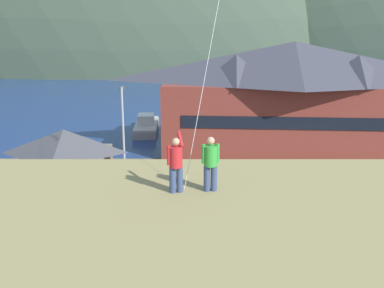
% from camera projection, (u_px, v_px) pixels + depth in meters
% --- Properties ---
extents(ground_plane, '(600.00, 600.00, 0.00)m').
position_uv_depth(ground_plane, '(200.00, 258.00, 23.41)').
color(ground_plane, '#66604C').
extents(parking_lot_pad, '(40.00, 20.00, 0.10)m').
position_uv_depth(parking_lot_pad, '(198.00, 217.00, 28.22)').
color(parking_lot_pad, gray).
rests_on(parking_lot_pad, ground).
extents(bay_water, '(360.00, 84.00, 0.03)m').
position_uv_depth(bay_water, '(194.00, 91.00, 81.29)').
color(bay_water, navy).
rests_on(bay_water, ground).
extents(far_hill_west_ridge, '(125.69, 67.41, 95.43)m').
position_uv_depth(far_hill_west_ridge, '(115.00, 66.00, 130.06)').
color(far_hill_west_ridge, '#42513D').
rests_on(far_hill_west_ridge, ground).
extents(far_hill_east_peak, '(124.37, 53.04, 71.34)m').
position_uv_depth(far_hill_east_peak, '(284.00, 63.00, 138.46)').
color(far_hill_east_peak, '#2D3D33').
rests_on(far_hill_east_peak, ground).
extents(harbor_lodge, '(26.03, 10.85, 10.48)m').
position_uv_depth(harbor_lodge, '(292.00, 95.00, 41.60)').
color(harbor_lodge, brown).
rests_on(harbor_lodge, ground).
extents(storage_shed_near_lot, '(6.29, 5.28, 5.08)m').
position_uv_depth(storage_shed_near_lot, '(65.00, 164.00, 30.63)').
color(storage_shed_near_lot, '#756B5B').
rests_on(storage_shed_near_lot, ground).
extents(wharf_dock, '(3.20, 10.16, 0.70)m').
position_uv_depth(wharf_dock, '(178.00, 125.00, 52.89)').
color(wharf_dock, '#70604C').
rests_on(wharf_dock, ground).
extents(moored_boat_wharfside, '(2.79, 7.99, 2.16)m').
position_uv_depth(moored_boat_wharfside, '(146.00, 126.00, 50.49)').
color(moored_boat_wharfside, '#A8A399').
rests_on(moored_boat_wharfside, ground).
extents(parked_car_front_row_red, '(4.28, 2.22, 1.82)m').
position_uv_depth(parked_car_front_row_red, '(189.00, 246.00, 22.54)').
color(parked_car_front_row_red, black).
rests_on(parked_car_front_row_red, parking_lot_pad).
extents(parked_car_corner_spot, '(4.30, 2.26, 1.82)m').
position_uv_depth(parked_car_corner_spot, '(147.00, 198.00, 28.70)').
color(parked_car_corner_spot, black).
rests_on(parked_car_corner_spot, parking_lot_pad).
extents(parked_car_mid_row_center, '(4.30, 2.26, 1.82)m').
position_uv_depth(parked_car_mid_row_center, '(255.00, 195.00, 29.27)').
color(parked_car_mid_row_center, silver).
rests_on(parked_car_mid_row_center, parking_lot_pad).
extents(parked_car_back_row_right, '(4.21, 2.07, 1.82)m').
position_uv_depth(parked_car_back_row_right, '(321.00, 237.00, 23.49)').
color(parked_car_back_row_right, navy).
rests_on(parked_car_back_row_right, parking_lot_pad).
extents(parked_car_front_row_silver, '(4.28, 2.21, 1.82)m').
position_uv_depth(parked_car_front_row_silver, '(83.00, 234.00, 23.80)').
color(parked_car_front_row_silver, slate).
rests_on(parked_car_front_row_silver, parking_lot_pad).
extents(parking_light_pole, '(0.24, 0.78, 7.55)m').
position_uv_depth(parking_light_pole, '(123.00, 131.00, 32.42)').
color(parking_light_pole, '#ADADB2').
rests_on(parking_light_pole, parking_lot_pad).
extents(person_kite_flyer, '(0.52, 0.70, 1.86)m').
position_uv_depth(person_kite_flyer, '(175.00, 163.00, 13.44)').
color(person_kite_flyer, '#384770').
rests_on(person_kite_flyer, grassy_hill_foreground).
extents(person_companion, '(0.55, 0.40, 1.74)m').
position_uv_depth(person_companion, '(210.00, 162.00, 13.56)').
color(person_companion, '#384770').
rests_on(person_companion, grassy_hill_foreground).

